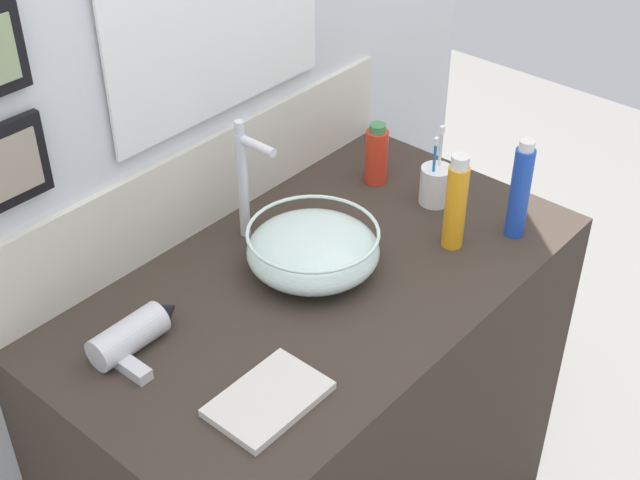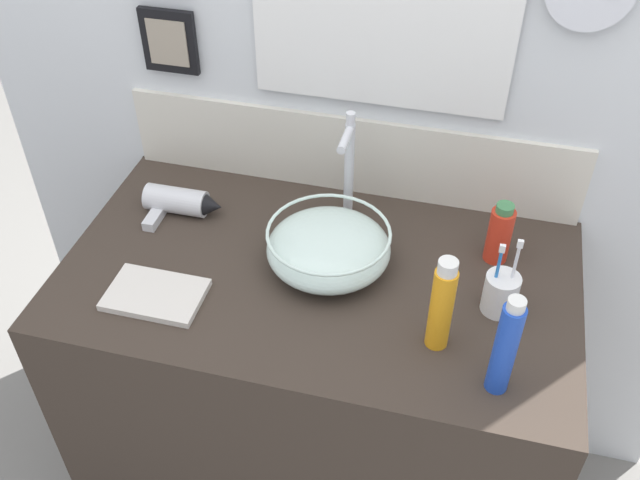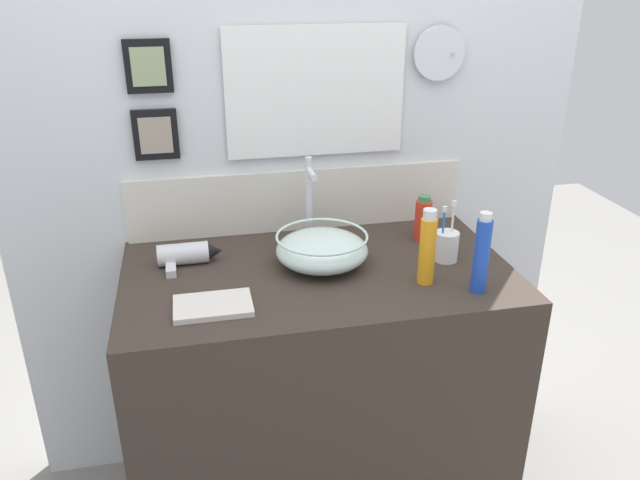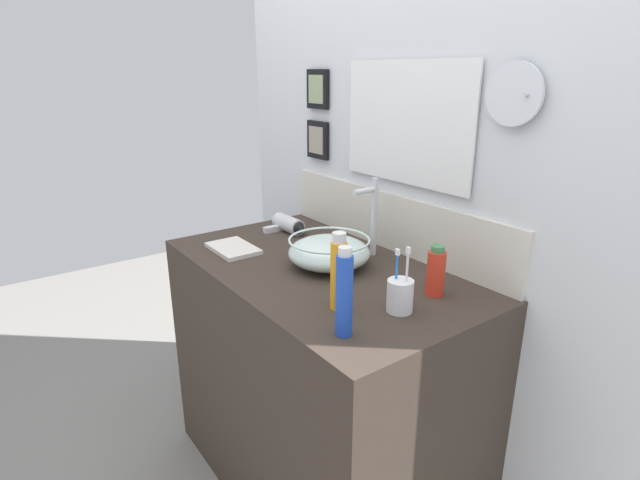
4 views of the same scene
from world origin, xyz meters
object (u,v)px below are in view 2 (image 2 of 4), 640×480
Objects in this scene: faucet at (348,161)px; shampoo_bottle at (505,347)px; soap_dispenser at (500,234)px; hand_towel at (155,295)px; glass_bowl_sink at (329,248)px; spray_bottle at (442,306)px; hair_drier at (181,202)px; toothbrush_cup at (501,293)px.

shampoo_bottle is (0.40, -0.45, -0.05)m from faucet.
hand_towel is (-0.72, -0.32, -0.07)m from soap_dispenser.
glass_bowl_sink is 0.33m from spray_bottle.
hand_towel is at bearing 175.43° from shampoo_bottle.
faucet reaches higher than spray_bottle.
hair_drier is at bearing 101.63° from hand_towel.
faucet is 1.83× the size of soap_dispenser.
toothbrush_cup is at bearing -84.24° from soap_dispenser.
glass_bowl_sink is 1.80× the size of soap_dispenser.
soap_dispenser is (0.78, 0.02, 0.04)m from hair_drier.
glass_bowl_sink is at bearing -162.00° from soap_dispenser.
faucet reaches higher than toothbrush_cup.
soap_dispenser reaches higher than hand_towel.
hand_towel is at bearing -78.37° from hair_drier.
toothbrush_cup is 0.17m from soap_dispenser.
faucet is 1.36× the size of hand_towel.
shampoo_bottle reaches higher than soap_dispenser.
faucet is at bearing 13.40° from hair_drier.
hair_drier is 0.30m from hand_towel.
toothbrush_cup is 0.18m from spray_bottle.
glass_bowl_sink reaches higher than hair_drier.
spray_bottle is (0.68, -0.27, 0.08)m from hair_drier.
faucet reaches higher than shampoo_bottle.
faucet is at bearing 90.00° from glass_bowl_sink.
faucet is 0.54m from hand_towel.
toothbrush_cup is 0.75m from hand_towel.
glass_bowl_sink is at bearing -13.53° from hair_drier.
soap_dispenser is 0.38m from shampoo_bottle.
glass_bowl_sink is 1.45× the size of toothbrush_cup.
soap_dispenser reaches higher than hair_drier.
faucet reaches higher than glass_bowl_sink.
soap_dispenser is at bearing 94.16° from shampoo_bottle.
faucet is 0.47m from toothbrush_cup.
toothbrush_cup is at bearing -31.48° from faucet.
toothbrush_cup is at bearing 11.70° from hand_towel.
spray_bottle reaches higher than glass_bowl_sink.
glass_bowl_sink is 0.39m from soap_dispenser.
spray_bottle is at bearing -108.79° from soap_dispenser.
faucet reaches higher than soap_dispenser.
faucet is 1.26× the size of spray_bottle.
shampoo_bottle is (0.13, -0.08, 0.01)m from spray_bottle.
toothbrush_cup is 1.25× the size of soap_dispenser.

